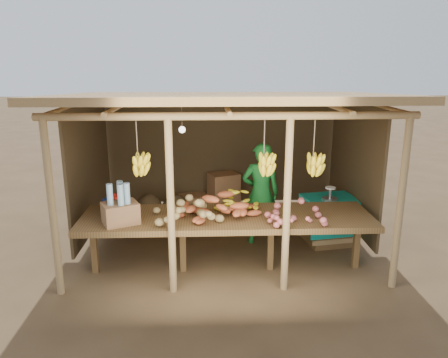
{
  "coord_description": "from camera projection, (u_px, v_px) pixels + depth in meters",
  "views": [
    {
      "loc": [
        -0.27,
        -6.47,
        2.81
      ],
      "look_at": [
        0.0,
        0.0,
        1.05
      ],
      "focal_mm": 35.0,
      "sensor_mm": 36.0,
      "label": 1
    }
  ],
  "objects": [
    {
      "name": "burlap_sacks",
      "position": [
        162.0,
        210.0,
        7.62
      ],
      "size": [
        0.95,
        0.5,
        0.67
      ],
      "color": "#493821",
      "rests_on": "ground"
    },
    {
      "name": "potato_heap",
      "position": [
        190.0,
        208.0,
        5.6
      ],
      "size": [
        1.17,
        0.89,
        0.37
      ],
      "primitive_type": null,
      "rotation": [
        0.0,
        0.0,
        -0.28
      ],
      "color": "olive",
      "rests_on": "counter"
    },
    {
      "name": "banana_pile",
      "position": [
        239.0,
        197.0,
        6.09
      ],
      "size": [
        0.59,
        0.44,
        0.34
      ],
      "primitive_type": null,
      "rotation": [
        0.0,
        0.0,
        0.27
      ],
      "color": "#FFF528",
      "rests_on": "counter"
    },
    {
      "name": "ground",
      "position": [
        224.0,
        242.0,
        6.98
      ],
      "size": [
        60.0,
        60.0,
        0.0
      ],
      "primitive_type": "plane",
      "color": "brown",
      "rests_on": "ground"
    },
    {
      "name": "onion_heap",
      "position": [
        296.0,
        210.0,
        5.55
      ],
      "size": [
        0.9,
        0.63,
        0.36
      ],
      "primitive_type": null,
      "rotation": [
        0.0,
        0.0,
        0.18
      ],
      "color": "#BE5C5D",
      "rests_on": "counter"
    },
    {
      "name": "tarp_crate",
      "position": [
        330.0,
        219.0,
        6.9
      ],
      "size": [
        0.91,
        0.82,
        0.96
      ],
      "color": "brown",
      "rests_on": "ground"
    },
    {
      "name": "tomato_basin",
      "position": [
        116.0,
        203.0,
        6.12
      ],
      "size": [
        0.39,
        0.39,
        0.2
      ],
      "rotation": [
        0.0,
        0.0,
        0.26
      ],
      "color": "navy",
      "rests_on": "counter"
    },
    {
      "name": "vendor",
      "position": [
        261.0,
        194.0,
        6.79
      ],
      "size": [
        0.59,
        0.39,
        1.61
      ],
      "primitive_type": "imported",
      "rotation": [
        0.0,
        0.0,
        3.14
      ],
      "color": "#176A26",
      "rests_on": "ground"
    },
    {
      "name": "carton_stack",
      "position": [
        214.0,
        198.0,
        8.04
      ],
      "size": [
        1.17,
        0.56,
        0.81
      ],
      "color": "#895E3D",
      "rests_on": "ground"
    },
    {
      "name": "stall_structure",
      "position": [
        224.0,
        123.0,
        6.43
      ],
      "size": [
        4.7,
        3.5,
        2.43
      ],
      "color": "#A28053",
      "rests_on": "ground"
    },
    {
      "name": "bottle_box",
      "position": [
        120.0,
        208.0,
        5.53
      ],
      "size": [
        0.53,
        0.49,
        0.54
      ],
      "color": "#895E3D",
      "rests_on": "counter"
    },
    {
      "name": "sweet_potato_heap",
      "position": [
        217.0,
        204.0,
        5.74
      ],
      "size": [
        1.13,
        0.78,
        0.36
      ],
      "primitive_type": null,
      "rotation": [
        0.0,
        0.0,
        -0.15
      ],
      "color": "#B9562F",
      "rests_on": "counter"
    },
    {
      "name": "counter",
      "position": [
        227.0,
        220.0,
        5.87
      ],
      "size": [
        3.9,
        1.05,
        0.8
      ],
      "color": "brown",
      "rests_on": "ground"
    }
  ]
}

